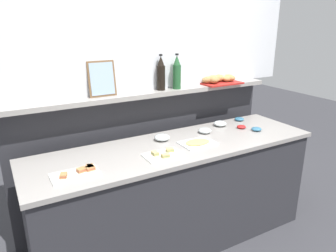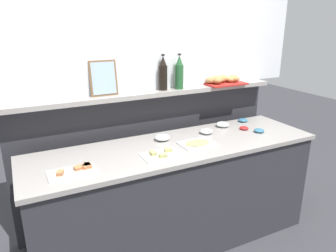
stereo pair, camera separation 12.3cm
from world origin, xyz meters
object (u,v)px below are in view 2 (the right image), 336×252
at_px(condiment_bowl_cream, 244,128).
at_px(wine_bottle_dark, 163,74).
at_px(condiment_bowl_dark, 259,130).
at_px(wine_bottle_green, 179,73).
at_px(sandwich_platter_front, 75,171).
at_px(glass_bowl_small, 206,131).
at_px(framed_picture, 103,78).
at_px(cold_cuts_platter, 197,143).
at_px(sandwich_platter_rear, 161,155).
at_px(glass_bowl_large, 162,138).
at_px(bread_basket, 222,80).
at_px(glass_bowl_medium, 223,125).
at_px(condiment_bowl_red, 243,120).

relative_size(condiment_bowl_cream, wine_bottle_dark, 0.26).
bearing_deg(condiment_bowl_cream, condiment_bowl_dark, -58.81).
bearing_deg(wine_bottle_green, sandwich_platter_front, -152.25).
xyz_separation_m(glass_bowl_small, framed_picture, (-0.79, 0.36, 0.47)).
distance_m(cold_cuts_platter, glass_bowl_small, 0.28).
relative_size(sandwich_platter_rear, glass_bowl_large, 2.25).
bearing_deg(wine_bottle_green, condiment_bowl_dark, -42.49).
relative_size(sandwich_platter_rear, sandwich_platter_front, 0.94).
bearing_deg(wine_bottle_dark, wine_bottle_green, -7.05).
bearing_deg(cold_cuts_platter, sandwich_platter_rear, -168.12).
height_order(bread_basket, framed_picture, framed_picture).
bearing_deg(wine_bottle_dark, glass_bowl_small, -52.80).
height_order(glass_bowl_medium, wine_bottle_green, wine_bottle_green).
height_order(condiment_bowl_dark, bread_basket, bread_basket).
distance_m(sandwich_platter_front, framed_picture, 0.87).
distance_m(cold_cuts_platter, condiment_bowl_dark, 0.64).
bearing_deg(wine_bottle_dark, cold_cuts_platter, -84.40).
bearing_deg(sandwich_platter_front, bread_basket, 20.34).
height_order(glass_bowl_small, framed_picture, framed_picture).
xyz_separation_m(condiment_bowl_dark, wine_bottle_green, (-0.54, 0.50, 0.48)).
bearing_deg(condiment_bowl_dark, glass_bowl_large, 166.50).
bearing_deg(bread_basket, sandwich_platter_front, -159.66).
bearing_deg(condiment_bowl_dark, sandwich_platter_rear, -175.41).
bearing_deg(framed_picture, condiment_bowl_cream, -19.90).
xyz_separation_m(wine_bottle_dark, framed_picture, (-0.53, 0.02, 0.00)).
bearing_deg(glass_bowl_small, framed_picture, 155.60).
distance_m(sandwich_platter_front, glass_bowl_medium, 1.46).
height_order(sandwich_platter_front, wine_bottle_green, wine_bottle_green).
bearing_deg(framed_picture, glass_bowl_large, -41.67).
relative_size(condiment_bowl_dark, wine_bottle_green, 0.29).
height_order(glass_bowl_medium, framed_picture, framed_picture).
xyz_separation_m(glass_bowl_small, bread_basket, (0.38, 0.33, 0.37)).
bearing_deg(glass_bowl_large, condiment_bowl_dark, -13.50).
distance_m(condiment_bowl_cream, condiment_bowl_dark, 0.14).
bearing_deg(cold_cuts_platter, glass_bowl_small, 42.17).
bearing_deg(bread_basket, sandwich_platter_rear, -147.96).
height_order(glass_bowl_small, wine_bottle_dark, wine_bottle_dark).
relative_size(wine_bottle_green, bread_basket, 0.77).
distance_m(glass_bowl_large, bread_basket, 0.93).
distance_m(sandwich_platter_rear, glass_bowl_small, 0.62).
distance_m(glass_bowl_large, condiment_bowl_dark, 0.88).
distance_m(condiment_bowl_dark, framed_picture, 1.42).
bearing_deg(condiment_bowl_dark, bread_basket, 96.29).
height_order(cold_cuts_platter, condiment_bowl_red, condiment_bowl_red).
distance_m(glass_bowl_large, glass_bowl_small, 0.42).
xyz_separation_m(sandwich_platter_rear, glass_bowl_small, (0.56, 0.26, 0.01)).
distance_m(glass_bowl_medium, framed_picture, 1.16).
bearing_deg(sandwich_platter_rear, glass_bowl_small, 24.91).
bearing_deg(glass_bowl_medium, bread_basket, 59.18).
xyz_separation_m(glass_bowl_small, condiment_bowl_dark, (0.44, -0.18, -0.00)).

